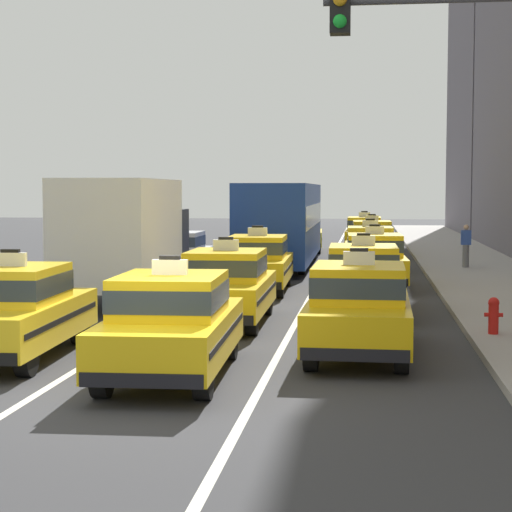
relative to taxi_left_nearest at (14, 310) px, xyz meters
The scene contains 21 objects.
ground_plane 4.04m from the taxi_left_nearest, 39.95° to the right, with size 160.00×160.00×0.00m, color #353538.
lane_stripe_left_center 17.55m from the taxi_left_nearest, 85.35° to the left, with size 0.14×80.00×0.01m, color silver.
lane_stripe_center_right 18.09m from the taxi_left_nearest, 75.18° to the left, with size 0.14×80.00×0.01m, color silver.
sidewalk_curb 16.14m from the taxi_left_nearest, 50.66° to the left, with size 4.00×90.00×0.15m, color #9E9993.
taxi_left_nearest is the anchor object (origin of this frame).
box_truck_left_second 8.13m from the taxi_left_nearest, 91.11° to the left, with size 2.46×7.02×3.27m.
sedan_left_third 14.53m from the taxi_left_nearest, 90.70° to the left, with size 1.78×4.31×1.58m.
taxi_center_nearest 3.34m from the taxi_left_nearest, 20.78° to the right, with size 1.95×4.61×1.96m.
taxi_center_second 5.45m from the taxi_left_nearest, 55.22° to the left, with size 1.88×4.58×1.96m.
taxi_center_third 11.24m from the taxi_left_nearest, 74.41° to the left, with size 1.93×4.60×1.96m.
bus_center_fourth 19.85m from the taxi_left_nearest, 81.64° to the left, with size 2.61×11.22×3.22m.
taxi_center_fifth 28.20m from the taxi_left_nearest, 83.68° to the left, with size 2.03×4.64×1.96m.
taxi_right_nearest 6.16m from the taxi_left_nearest, ahead, with size 1.89×4.59×1.96m.
taxi_right_second 8.99m from the taxi_left_nearest, 47.18° to the left, with size 1.89×4.59×1.96m.
taxi_right_third 13.77m from the taxi_left_nearest, 62.20° to the left, with size 1.96×4.61×1.96m.
taxi_right_fourth 18.61m from the taxi_left_nearest, 70.22° to the left, with size 1.90×4.59×1.96m.
taxi_right_fifth 24.67m from the taxi_left_nearest, 75.00° to the left, with size 1.95×4.61×1.96m.
taxi_right_sixth 29.81m from the taxi_left_nearest, 78.30° to the left, with size 1.86×4.58×1.96m.
pedestrian_mid_block 20.81m from the taxi_left_nearest, 61.88° to the left, with size 0.36×0.24×1.58m.
fire_hydrant 9.18m from the taxi_left_nearest, 18.55° to the left, with size 0.36×0.22×0.73m.
traffic_light_pole 9.13m from the taxi_left_nearest, 29.76° to the right, with size 2.87×0.33×5.58m.
Camera 1 is at (3.20, -12.38, 2.99)m, focal length 62.24 mm.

